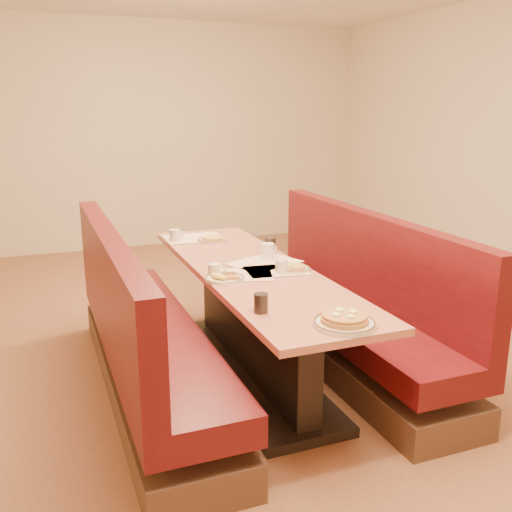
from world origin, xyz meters
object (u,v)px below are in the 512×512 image
object	(u,v)px
coffee_mug_b	(215,270)
soda_tumbler_near	(261,303)
coffee_mug_a	(282,266)
pancake_plate	(344,321)
booth_right	(348,310)
diner_table	(252,322)
booth_left	(141,340)
coffee_mug_d	(175,235)
coffee_mug_c	(268,250)
eggs_plate	(224,278)
soda_tumbler_mid	(270,245)

from	to	relation	value
coffee_mug_b	soda_tumbler_near	distance (m)	0.69
coffee_mug_a	coffee_mug_b	size ratio (longest dim) A/B	1.06
pancake_plate	soda_tumbler_near	bearing A→B (deg)	133.80
booth_right	coffee_mug_a	size ratio (longest dim) A/B	22.96
diner_table	coffee_mug_a	bearing A→B (deg)	-51.06
pancake_plate	coffee_mug_a	bearing A→B (deg)	84.67
diner_table	booth_left	world-z (taller)	booth_left
coffee_mug_d	pancake_plate	bearing A→B (deg)	-94.07
booth_right	coffee_mug_a	distance (m)	0.75
coffee_mug_a	coffee_mug_b	xyz separation A→B (m)	(-0.42, 0.08, -0.00)
coffee_mug_c	coffee_mug_d	distance (m)	0.87
pancake_plate	eggs_plate	world-z (taller)	pancake_plate
booth_left	pancake_plate	distance (m)	1.41
coffee_mug_a	soda_tumbler_mid	world-z (taller)	soda_tumbler_mid
coffee_mug_a	coffee_mug_b	distance (m)	0.42
booth_left	soda_tumbler_mid	size ratio (longest dim) A/B	23.89
diner_table	soda_tumbler_mid	world-z (taller)	soda_tumbler_mid
coffee_mug_a	soda_tumbler_near	distance (m)	0.73
booth_right	soda_tumbler_near	size ratio (longest dim) A/B	25.02
coffee_mug_c	pancake_plate	bearing A→B (deg)	-116.25
booth_left	eggs_plate	distance (m)	0.66
eggs_plate	coffee_mug_c	bearing A→B (deg)	41.62
eggs_plate	coffee_mug_a	xyz separation A→B (m)	(0.39, 0.01, 0.03)
coffee_mug_b	soda_tumbler_mid	size ratio (longest dim) A/B	0.98
booth_right	coffee_mug_d	bearing A→B (deg)	137.17
coffee_mug_d	diner_table	bearing A→B (deg)	-86.79
booth_left	soda_tumbler_near	xyz separation A→B (m)	(0.48, -0.79, 0.44)
coffee_mug_a	coffee_mug_d	world-z (taller)	coffee_mug_d
booth_left	coffee_mug_b	size ratio (longest dim) A/B	24.27
booth_right	coffee_mug_d	distance (m)	1.44
diner_table	booth_right	size ratio (longest dim) A/B	1.00
eggs_plate	soda_tumbler_near	bearing A→B (deg)	-90.08
diner_table	coffee_mug_d	distance (m)	1.06
diner_table	coffee_mug_b	bearing A→B (deg)	-161.21
pancake_plate	coffee_mug_d	world-z (taller)	coffee_mug_d
booth_right	eggs_plate	size ratio (longest dim) A/B	10.33
diner_table	coffee_mug_b	xyz separation A→B (m)	(-0.28, -0.09, 0.42)
booth_left	coffee_mug_a	bearing A→B (deg)	-11.20
booth_left	soda_tumbler_near	world-z (taller)	booth_left
coffee_mug_b	coffee_mug_d	distance (m)	1.03
pancake_plate	coffee_mug_c	bearing A→B (deg)	83.44
coffee_mug_c	soda_tumbler_near	size ratio (longest dim) A/B	1.28
booth_left	eggs_plate	size ratio (longest dim) A/B	10.33
diner_table	coffee_mug_a	world-z (taller)	coffee_mug_a
diner_table	coffee_mug_c	xyz separation A→B (m)	(0.20, 0.21, 0.43)
booth_left	coffee_mug_a	distance (m)	0.99
booth_right	coffee_mug_a	bearing A→B (deg)	-163.77
eggs_plate	coffee_mug_c	world-z (taller)	coffee_mug_c
booth_left	diner_table	bearing A→B (deg)	0.00
coffee_mug_b	coffee_mug_d	xyz separation A→B (m)	(0.00, 1.03, 0.00)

